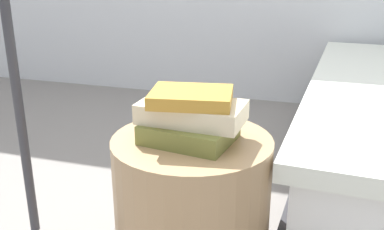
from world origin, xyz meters
TOP-DOWN VIEW (x-y plane):
  - side_table at (0.00, 0.00)m, footprint 0.48×0.48m
  - book_olive at (-0.01, -0.01)m, footprint 0.27×0.23m
  - book_cream at (-0.00, 0.00)m, footprint 0.30×0.18m
  - book_ochre at (0.00, -0.01)m, footprint 0.25×0.21m

SIDE VIEW (x-z plane):
  - side_table at x=0.00m, z-range 0.00..0.48m
  - book_olive at x=-0.01m, z-range 0.48..0.53m
  - book_cream at x=0.00m, z-range 0.53..0.59m
  - book_ochre at x=0.00m, z-range 0.59..0.63m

